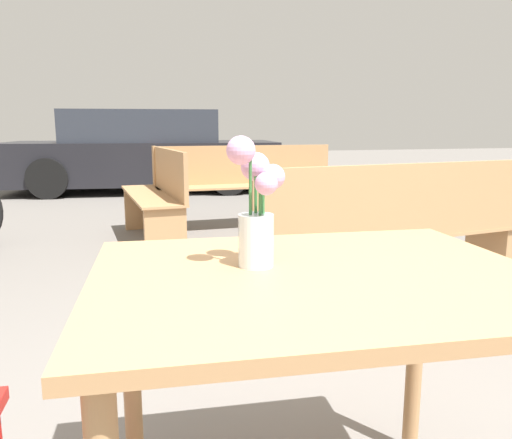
{
  "coord_description": "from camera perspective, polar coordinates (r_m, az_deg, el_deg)",
  "views": [
    {
      "loc": [
        -0.43,
        -0.98,
        1.04
      ],
      "look_at": [
        -0.12,
        0.08,
        0.83
      ],
      "focal_mm": 35.0,
      "sensor_mm": 36.0,
      "label": 1
    }
  ],
  "objects": [
    {
      "name": "parked_car",
      "position": [
        8.51,
        -12.73,
        7.43
      ],
      "size": [
        4.49,
        2.25,
        1.3
      ],
      "color": "black",
      "rests_on": "ground_plane"
    },
    {
      "name": "table_front",
      "position": [
        1.14,
        7.01,
        -10.73
      ],
      "size": [
        1.05,
        0.86,
        0.72
      ],
      "color": "tan",
      "rests_on": "ground_plane"
    },
    {
      "name": "bench_middle",
      "position": [
        4.57,
        -11.1,
        3.0
      ],
      "size": [
        0.47,
        1.55,
        0.85
      ],
      "color": "tan",
      "rests_on": "ground_plane"
    },
    {
      "name": "bench_far",
      "position": [
        5.24,
        -1.0,
        4.33
      ],
      "size": [
        1.92,
        0.4,
        0.85
      ],
      "color": "tan",
      "rests_on": "ground_plane"
    },
    {
      "name": "flower_vase",
      "position": [
        1.12,
        0.03,
        1.05
      ],
      "size": [
        0.14,
        0.14,
        0.3
      ],
      "color": "silver",
      "rests_on": "table_front"
    },
    {
      "name": "bench_near",
      "position": [
        2.87,
        15.33,
        -1.33
      ],
      "size": [
        1.8,
        0.58,
        0.85
      ],
      "color": "tan",
      "rests_on": "ground_plane"
    }
  ]
}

